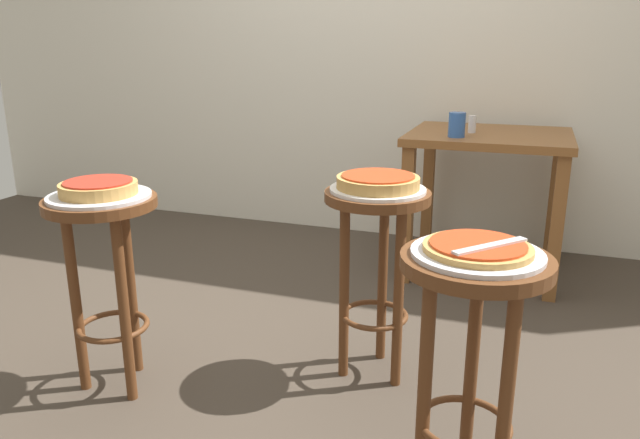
{
  "coord_description": "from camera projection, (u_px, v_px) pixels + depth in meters",
  "views": [
    {
      "loc": [
        0.91,
        -2.05,
        1.19
      ],
      "look_at": [
        0.27,
        -0.25,
        0.63
      ],
      "focal_mm": 33.94,
      "sensor_mm": 36.0,
      "label": 1
    }
  ],
  "objects": [
    {
      "name": "stool_leftside",
      "position": [
        376.0,
        243.0,
        2.13
      ],
      "size": [
        0.37,
        0.37,
        0.7
      ],
      "color": "#5B3319",
      "rests_on": "ground_plane"
    },
    {
      "name": "pizza_leftside",
      "position": [
        378.0,
        182.0,
        2.07
      ],
      "size": [
        0.29,
        0.29,
        0.05
      ],
      "color": "tan",
      "rests_on": "serving_plate_leftside"
    },
    {
      "name": "ground_plane",
      "position": [
        279.0,
        344.0,
        2.48
      ],
      "size": [
        6.0,
        6.0,
        0.0
      ],
      "primitive_type": "plane",
      "color": "#42382D"
    },
    {
      "name": "stool_foreground",
      "position": [
        471.0,
        327.0,
        1.5
      ],
      "size": [
        0.37,
        0.37,
        0.7
      ],
      "color": "#5B3319",
      "rests_on": "ground_plane"
    },
    {
      "name": "condiment_shaker",
      "position": [
        472.0,
        124.0,
        3.08
      ],
      "size": [
        0.04,
        0.04,
        0.09
      ],
      "primitive_type": "cylinder",
      "color": "white",
      "rests_on": "dining_table"
    },
    {
      "name": "pizza_server_knife",
      "position": [
        490.0,
        246.0,
        1.41
      ],
      "size": [
        0.16,
        0.18,
        0.01
      ],
      "primitive_type": "cube",
      "rotation": [
        0.0,
        0.0,
        0.86
      ],
      "color": "silver",
      "rests_on": "pizza_foreground"
    },
    {
      "name": "pizza_middle",
      "position": [
        99.0,
        188.0,
        1.98
      ],
      "size": [
        0.25,
        0.25,
        0.05
      ],
      "color": "tan",
      "rests_on": "serving_plate_middle"
    },
    {
      "name": "cup_near_edge",
      "position": [
        457.0,
        125.0,
        2.93
      ],
      "size": [
        0.08,
        0.08,
        0.12
      ],
      "primitive_type": "cylinder",
      "color": "#3360B2",
      "rests_on": "dining_table"
    },
    {
      "name": "serving_plate_leftside",
      "position": [
        378.0,
        190.0,
        2.08
      ],
      "size": [
        0.33,
        0.33,
        0.01
      ],
      "primitive_type": "cylinder",
      "color": "silver",
      "rests_on": "stool_leftside"
    },
    {
      "name": "stool_middle",
      "position": [
        105.0,
        251.0,
        2.04
      ],
      "size": [
        0.37,
        0.37,
        0.7
      ],
      "color": "#5B3319",
      "rests_on": "ground_plane"
    },
    {
      "name": "serving_plate_middle",
      "position": [
        99.0,
        196.0,
        1.99
      ],
      "size": [
        0.33,
        0.33,
        0.01
      ],
      "primitive_type": "cylinder",
      "color": "silver",
      "rests_on": "stool_middle"
    },
    {
      "name": "serving_plate_foreground",
      "position": [
        477.0,
        254.0,
        1.45
      ],
      "size": [
        0.32,
        0.32,
        0.01
      ],
      "primitive_type": "cylinder",
      "color": "silver",
      "rests_on": "stool_foreground"
    },
    {
      "name": "dining_table",
      "position": [
        488.0,
        158.0,
        3.13
      ],
      "size": [
        0.81,
        0.72,
        0.74
      ],
      "color": "brown",
      "rests_on": "ground_plane"
    },
    {
      "name": "pizza_foreground",
      "position": [
        478.0,
        247.0,
        1.45
      ],
      "size": [
        0.26,
        0.26,
        0.02
      ],
      "color": "tan",
      "rests_on": "serving_plate_foreground"
    }
  ]
}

